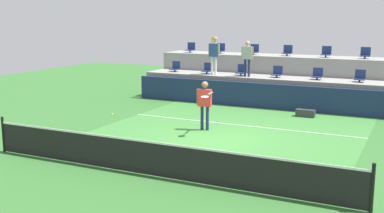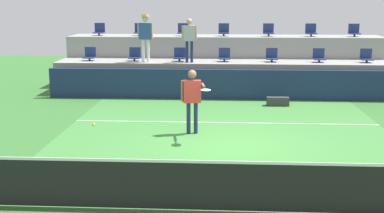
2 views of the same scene
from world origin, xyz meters
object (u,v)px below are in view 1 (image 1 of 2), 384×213
(stadium_chair_upper_right, at_px, (365,54))
(equipment_bag, at_px, (305,113))
(stadium_chair_lower_mid_left, at_px, (241,71))
(stadium_chair_upper_mid_right, at_px, (326,53))
(stadium_chair_lower_mid_right, at_px, (317,75))
(tennis_ball, at_px, (112,114))
(stadium_chair_upper_far_left, at_px, (191,48))
(tennis_player, at_px, (205,100))
(stadium_chair_upper_mid_left, at_px, (254,50))
(stadium_chair_lower_center, at_px, (277,73))
(stadium_chair_lower_far_left, at_px, (176,67))
(stadium_chair_lower_left, at_px, (208,69))
(stadium_chair_upper_left, at_px, (220,49))
(spectator_with_hat, at_px, (214,51))
(stadium_chair_upper_center, at_px, (287,51))
(stadium_chair_lower_right, at_px, (360,77))
(spectator_in_white, at_px, (247,55))

(stadium_chair_upper_right, height_order, equipment_bag, stadium_chair_upper_right)
(stadium_chair_lower_mid_left, height_order, equipment_bag, stadium_chair_lower_mid_left)
(stadium_chair_upper_right, bearing_deg, stadium_chair_upper_mid_right, 180.00)
(stadium_chair_lower_mid_right, bearing_deg, equipment_bag, -89.16)
(tennis_ball, bearing_deg, stadium_chair_upper_far_left, 102.69)
(stadium_chair_upper_mid_right, relative_size, tennis_player, 0.30)
(stadium_chair_upper_mid_left, bearing_deg, stadium_chair_lower_center, -46.02)
(stadium_chair_lower_mid_left, bearing_deg, stadium_chair_lower_far_left, 180.00)
(stadium_chair_lower_left, height_order, equipment_bag, stadium_chair_lower_left)
(stadium_chair_upper_left, relative_size, spectator_with_hat, 0.29)
(stadium_chair_upper_center, height_order, tennis_ball, stadium_chair_upper_center)
(stadium_chair_lower_far_left, relative_size, spectator_with_hat, 0.29)
(stadium_chair_upper_center, distance_m, tennis_ball, 11.16)
(stadium_chair_lower_left, distance_m, spectator_with_hat, 1.10)
(stadium_chair_lower_left, bearing_deg, tennis_ball, -86.06)
(stadium_chair_upper_mid_right, height_order, tennis_player, stadium_chair_upper_mid_right)
(stadium_chair_upper_far_left, bearing_deg, stadium_chair_lower_mid_left, -26.87)
(stadium_chair_lower_right, bearing_deg, stadium_chair_upper_mid_right, 134.65)
(stadium_chair_lower_center, relative_size, stadium_chair_upper_right, 1.00)
(stadium_chair_lower_left, bearing_deg, spectator_in_white, -10.07)
(spectator_in_white, bearing_deg, stadium_chair_upper_right, 24.03)
(stadium_chair_upper_far_left, relative_size, stadium_chair_upper_right, 1.00)
(stadium_chair_upper_mid_left, relative_size, tennis_ball, 7.65)
(stadium_chair_upper_mid_left, height_order, tennis_player, stadium_chair_upper_mid_left)
(stadium_chair_upper_mid_right, xyz_separation_m, spectator_in_white, (-3.16, -2.18, -0.08))
(stadium_chair_upper_left, xyz_separation_m, stadium_chair_upper_mid_left, (1.83, 0.00, 0.00))
(stadium_chair_upper_center, bearing_deg, stadium_chair_lower_mid_left, -133.47)
(stadium_chair_lower_left, distance_m, equipment_bag, 5.95)
(stadium_chair_lower_mid_left, height_order, stadium_chair_lower_mid_right, same)
(stadium_chair_lower_right, bearing_deg, spectator_in_white, -175.55)
(stadium_chair_upper_center, distance_m, tennis_player, 8.07)
(stadium_chair_lower_mid_left, bearing_deg, spectator_in_white, -43.38)
(stadium_chair_lower_left, xyz_separation_m, stadium_chair_lower_mid_left, (1.76, 0.00, 0.00))
(stadium_chair_upper_far_left, distance_m, tennis_ball, 11.06)
(stadium_chair_upper_far_left, bearing_deg, tennis_player, -60.90)
(stadium_chair_lower_left, bearing_deg, stadium_chair_upper_far_left, 134.96)
(spectator_with_hat, bearing_deg, stadium_chair_upper_right, 18.39)
(spectator_in_white, bearing_deg, stadium_chair_upper_left, 135.75)
(stadium_chair_lower_center, relative_size, stadium_chair_upper_left, 1.00)
(spectator_in_white, distance_m, equipment_bag, 4.24)
(stadium_chair_lower_left, xyz_separation_m, tennis_ball, (0.61, -8.90, -0.54))
(stadium_chair_upper_mid_right, height_order, equipment_bag, stadium_chair_upper_mid_right)
(stadium_chair_lower_far_left, xyz_separation_m, stadium_chair_lower_center, (5.26, 0.00, 0.00))
(stadium_chair_upper_left, height_order, stadium_chair_upper_mid_right, same)
(stadium_chair_lower_right, distance_m, spectator_in_white, 5.01)
(stadium_chair_upper_center, bearing_deg, stadium_chair_upper_mid_right, 0.00)
(tennis_ball, bearing_deg, stadium_chair_upper_left, 93.70)
(stadium_chair_upper_right, bearing_deg, tennis_player, -119.27)
(stadium_chair_upper_mid_left, xyz_separation_m, stadium_chair_upper_mid_right, (3.56, 0.00, 0.00))
(stadium_chair_lower_mid_right, bearing_deg, tennis_player, -113.72)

